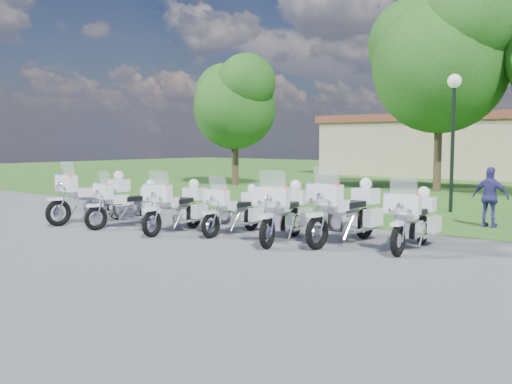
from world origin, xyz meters
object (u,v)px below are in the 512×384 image
Objects in this scene: motorcycle_3 at (235,209)px; motorcycle_4 at (284,211)px; motorcycle_5 at (346,211)px; motorcycle_6 at (413,218)px; motorcycle_1 at (128,203)px; bystander_c at (490,197)px; motorcycle_0 at (94,197)px; lamp_post at (454,109)px; motorcycle_2 at (177,206)px.

motorcycle_3 is 1.62m from motorcycle_4.
motorcycle_5 is 1.12× the size of motorcycle_6.
motorcycle_1 is 1.40× the size of bystander_c.
bystander_c is (7.63, 5.84, 0.17)m from motorcycle_1.
motorcycle_3 is 1.35× the size of bystander_c.
motorcycle_6 is (2.69, 0.91, -0.04)m from motorcycle_4.
motorcycle_1 is at bearing -172.69° from motorcycle_0.
motorcycle_5 is 0.59× the size of lamp_post.
lamp_post is 4.13m from bystander_c.
lamp_post is at bearing -49.46° from bystander_c.
motorcycle_0 is 1.16× the size of motorcycle_1.
motorcycle_0 is at bearing 11.82° from motorcycle_3.
motorcycle_0 reaches higher than motorcycle_2.
motorcycle_3 is (2.97, 0.92, -0.03)m from motorcycle_1.
bystander_c is (5.98, 5.64, 0.14)m from motorcycle_2.
motorcycle_1 is 9.61m from bystander_c.
motorcycle_0 is 1.45m from motorcycle_1.
motorcycle_0 reaches higher than motorcycle_3.
motorcycle_5 reaches higher than motorcycle_2.
motorcycle_3 is at bearing -160.70° from motorcycle_2.
lamp_post reaches higher than bystander_c.
motorcycle_1 is 4.64m from motorcycle_4.
motorcycle_4 is 2.84m from motorcycle_6.
motorcycle_4 is 1.04× the size of motorcycle_6.
motorcycle_6 is at bearing -170.54° from motorcycle_3.
motorcycle_1 is 7.46m from motorcycle_6.
motorcycle_2 reaches higher than motorcycle_3.
motorcycle_2 is 5.81m from motorcycle_6.
motorcycle_4 is at bearing -166.66° from motorcycle_0.
motorcycle_0 reaches higher than motorcycle_1.
motorcycle_4 is at bearing -178.35° from motorcycle_2.
motorcycle_5 is at bearing 71.04° from bystander_c.
motorcycle_4 is (1.61, -0.16, 0.09)m from motorcycle_3.
motorcycle_1 is 0.96× the size of motorcycle_2.
motorcycle_3 is 4.36m from motorcycle_6.
lamp_post reaches higher than motorcycle_4.
motorcycle_2 is (3.09, 0.24, -0.07)m from motorcycle_0.
lamp_post is (-1.61, 6.82, 2.66)m from motorcycle_6.
bystander_c is at bearing -145.56° from motorcycle_2.
motorcycle_1 is 10.54m from lamp_post.
motorcycle_6 is at bearing -76.70° from lamp_post.
lamp_post is 2.75× the size of bystander_c.
motorcycle_2 is 1.09× the size of motorcycle_3.
motorcycle_5 is at bearing -165.28° from motorcycle_4.
motorcycle_0 reaches higher than bystander_c.
motorcycle_3 is 0.49× the size of lamp_post.
motorcycle_1 is 1.66m from motorcycle_2.
lamp_post is at bearing -82.45° from motorcycle_6.
bystander_c is at bearing -141.16° from motorcycle_0.
motorcycle_0 is at bearing 10.71° from motorcycle_1.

